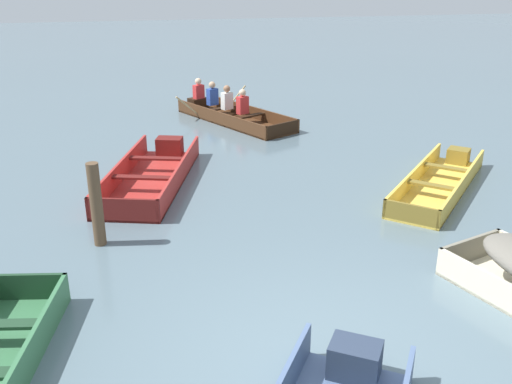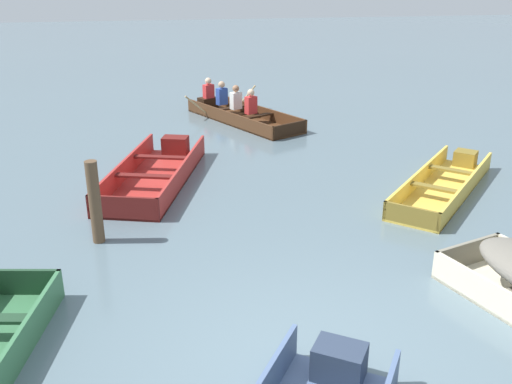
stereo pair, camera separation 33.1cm
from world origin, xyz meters
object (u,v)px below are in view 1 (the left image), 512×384
Objects in this scene: skiff_yellow_near_moored at (440,181)px; skiff_red_mid_moored at (153,173)px; mooring_post at (96,205)px; rowboat_dark_varnish_with_crew at (228,112)px.

skiff_red_mid_moored is at bearing 163.74° from skiff_yellow_near_moored.
skiff_yellow_near_moored is 2.58× the size of mooring_post.
skiff_red_mid_moored is 0.99× the size of rowboat_dark_varnish_with_crew.
rowboat_dark_varnish_with_crew is at bearing 62.61° from skiff_red_mid_moored.
mooring_post is (-6.04, -1.06, 0.51)m from skiff_yellow_near_moored.
skiff_red_mid_moored is 3.02× the size of mooring_post.
rowboat_dark_varnish_with_crew is 3.04× the size of mooring_post.
skiff_yellow_near_moored is at bearing -16.26° from skiff_red_mid_moored.
rowboat_dark_varnish_with_crew is 7.41m from mooring_post.
rowboat_dark_varnish_with_crew is at bearing 117.69° from skiff_yellow_near_moored.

